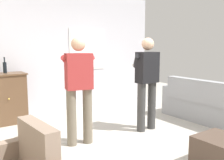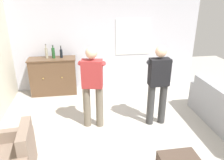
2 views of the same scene
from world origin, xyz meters
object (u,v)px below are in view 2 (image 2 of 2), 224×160
(sideboard_cabinet, at_px, (54,76))
(person_standing_right, at_px, (158,82))
(bottle_wine_green, at_px, (53,53))
(bottle_liquor_amber, at_px, (61,53))
(bottle_spirits_clear, at_px, (46,53))
(person_standing_left, at_px, (93,84))

(sideboard_cabinet, xyz_separation_m, person_standing_right, (2.26, -1.86, 0.43))
(sideboard_cabinet, distance_m, bottle_wine_green, 0.64)
(bottle_liquor_amber, bearing_deg, bottle_wine_green, -174.24)
(sideboard_cabinet, xyz_separation_m, bottle_liquor_amber, (0.25, 0.03, 0.62))
(bottle_spirits_clear, bearing_deg, person_standing_right, -38.52)
(sideboard_cabinet, bearing_deg, person_standing_left, -61.65)
(bottle_liquor_amber, distance_m, person_standing_left, 1.93)
(sideboard_cabinet, relative_size, bottle_liquor_amber, 3.89)
(bottle_wine_green, height_order, bottle_liquor_amber, bottle_wine_green)
(sideboard_cabinet, distance_m, bottle_spirits_clear, 0.66)
(bottle_spirits_clear, height_order, person_standing_left, person_standing_left)
(person_standing_left, bearing_deg, person_standing_right, -4.57)
(bottle_spirits_clear, height_order, person_standing_right, person_standing_right)
(bottle_wine_green, distance_m, bottle_liquor_amber, 0.20)
(person_standing_left, bearing_deg, bottle_liquor_amber, 111.14)
(bottle_liquor_amber, relative_size, person_standing_right, 0.19)
(bottle_wine_green, relative_size, person_standing_left, 0.20)
(bottle_spirits_clear, bearing_deg, sideboard_cabinet, -15.68)
(bottle_wine_green, bearing_deg, sideboard_cabinet, -165.54)
(bottle_wine_green, xyz_separation_m, person_standing_left, (0.89, -1.77, -0.21))
(bottle_wine_green, xyz_separation_m, bottle_spirits_clear, (-0.18, 0.02, 0.00))
(bottle_liquor_amber, xyz_separation_m, bottle_spirits_clear, (-0.38, -0.00, 0.03))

